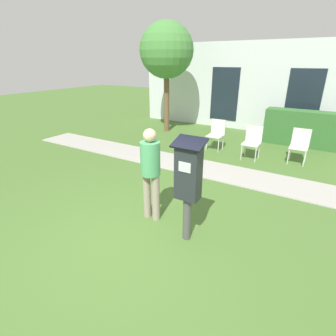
% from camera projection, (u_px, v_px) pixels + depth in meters
% --- Properties ---
extents(ground_plane, '(40.00, 40.00, 0.00)m').
position_uv_depth(ground_plane, '(129.00, 242.00, 3.95)').
color(ground_plane, '#476B2D').
extents(sidewalk, '(12.00, 1.10, 0.02)m').
position_uv_depth(sidewalk, '(212.00, 170.00, 6.53)').
color(sidewalk, '#A3A099').
rests_on(sidewalk, ground).
extents(building_facade, '(10.00, 0.26, 3.20)m').
position_uv_depth(building_facade, '(263.00, 88.00, 9.59)').
color(building_facade, silver).
rests_on(building_facade, ground).
extents(parking_meter, '(0.44, 0.31, 1.59)m').
position_uv_depth(parking_meter, '(188.00, 178.00, 3.66)').
color(parking_meter, '#4C4C4C').
rests_on(parking_meter, ground).
extents(person_standing, '(0.32, 0.32, 1.58)m').
position_uv_depth(person_standing, '(151.00, 168.00, 4.23)').
color(person_standing, gray).
rests_on(person_standing, ground).
extents(outdoor_chair_left, '(0.44, 0.44, 0.90)m').
position_uv_depth(outdoor_chair_left, '(217.00, 132.00, 7.91)').
color(outdoor_chair_left, silver).
rests_on(outdoor_chair_left, ground).
extents(outdoor_chair_middle, '(0.44, 0.44, 0.90)m').
position_uv_depth(outdoor_chair_middle, '(253.00, 140.00, 7.16)').
color(outdoor_chair_middle, silver).
rests_on(outdoor_chair_middle, ground).
extents(outdoor_chair_right, '(0.44, 0.44, 0.90)m').
position_uv_depth(outdoor_chair_right, '(300.00, 143.00, 6.86)').
color(outdoor_chair_right, silver).
rests_on(outdoor_chair_right, ground).
extents(hedge_row, '(2.19, 0.60, 1.10)m').
position_uv_depth(hedge_row, '(301.00, 128.00, 8.28)').
color(hedge_row, '#33662D').
rests_on(hedge_row, ground).
extents(tree, '(1.90, 1.90, 3.82)m').
position_uv_depth(tree, '(167.00, 51.00, 9.13)').
color(tree, brown).
rests_on(tree, ground).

